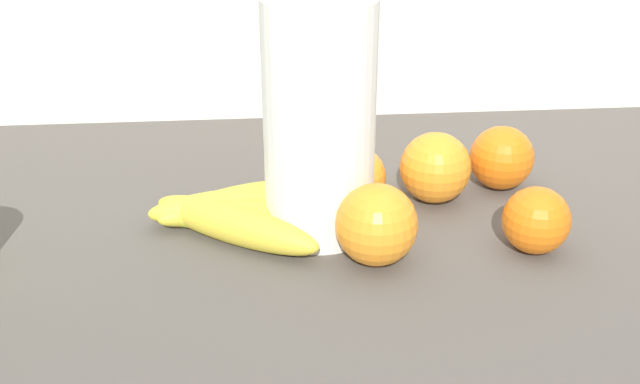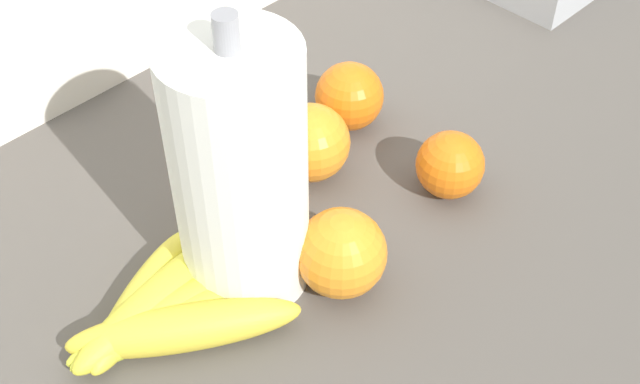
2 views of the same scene
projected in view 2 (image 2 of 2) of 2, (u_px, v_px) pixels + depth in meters
The scene contains 9 objects.
counter at pixel (406, 367), 1.25m from camera, with size 1.84×0.64×0.92m, color #514C47.
wall_back at pixel (241, 159), 1.29m from camera, with size 2.24×0.06×1.30m, color silver.
banana_bunch at pixel (173, 308), 0.73m from camera, with size 0.22×0.18×0.04m.
orange_back_right at pixel (246, 195), 0.81m from camera, with size 0.07×0.07×0.07m, color orange.
orange_center at pixel (349, 96), 0.91m from camera, with size 0.08×0.08×0.08m, color orange.
orange_far_right at pixel (311, 142), 0.85m from camera, with size 0.08×0.08×0.08m, color orange.
orange_back_left at pixel (450, 165), 0.84m from camera, with size 0.07×0.07×0.07m, color orange.
orange_front at pixel (341, 253), 0.74m from camera, with size 0.08×0.08×0.08m, color orange.
paper_towel_roll at pixel (239, 174), 0.69m from camera, with size 0.11×0.11×0.28m.
Camera 2 is at (-0.58, -0.40, 1.52)m, focal length 47.00 mm.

